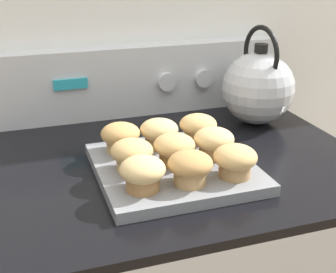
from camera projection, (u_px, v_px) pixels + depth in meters
wall_back at (130, 8)px, 1.21m from camera, size 8.00×0.05×2.40m
control_panel at (138, 80)px, 1.23m from camera, size 0.78×0.07×0.18m
muffin_pan at (174, 168)px, 0.93m from camera, size 0.30×0.30×0.02m
muffin_r0_c0 at (143, 173)px, 0.81m from camera, size 0.08×0.08×0.06m
muffin_r0_c1 at (190, 167)px, 0.83m from camera, size 0.08×0.08×0.06m
muffin_r0_c2 at (235, 160)px, 0.86m from camera, size 0.08×0.08×0.06m
muffin_r1_c0 at (132, 154)px, 0.89m from camera, size 0.08×0.08×0.06m
muffin_r1_c1 at (174, 148)px, 0.91m from camera, size 0.08×0.08×0.06m
muffin_r1_c2 at (214, 142)px, 0.94m from camera, size 0.08×0.08×0.06m
muffin_r2_c0 at (121, 137)px, 0.97m from camera, size 0.08×0.08×0.06m
muffin_r2_c1 at (159, 132)px, 0.99m from camera, size 0.08×0.08×0.06m
muffin_r2_c2 at (198, 127)px, 1.02m from camera, size 0.08×0.08×0.06m
tea_kettle at (258, 87)px, 1.17m from camera, size 0.18×0.22×0.25m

